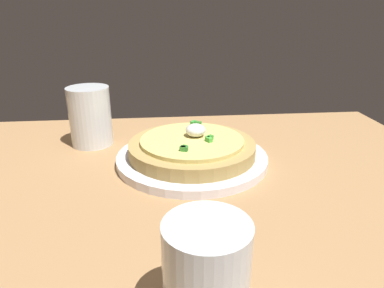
{
  "coord_description": "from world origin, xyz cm",
  "views": [
    {
      "loc": [
        -2.09,
        46.14,
        28.6
      ],
      "look_at": [
        -7.7,
        -11.41,
        5.52
      ],
      "focal_mm": 32.54,
      "sensor_mm": 36.0,
      "label": 1
    }
  ],
  "objects_px": {
    "plate": "(192,158)",
    "cup_far": "(206,280)",
    "pizza": "(192,147)",
    "cup_near": "(91,119)"
  },
  "relations": [
    {
      "from": "plate",
      "to": "cup_far",
      "type": "height_order",
      "value": "cup_far"
    },
    {
      "from": "pizza",
      "to": "cup_far",
      "type": "xyz_separation_m",
      "value": [
        0.02,
        0.34,
        0.01
      ]
    },
    {
      "from": "cup_far",
      "to": "cup_near",
      "type": "bearing_deg",
      "value": -68.93
    },
    {
      "from": "plate",
      "to": "cup_far",
      "type": "distance_m",
      "value": 0.34
    },
    {
      "from": "cup_far",
      "to": "plate",
      "type": "bearing_deg",
      "value": -93.51
    },
    {
      "from": "pizza",
      "to": "plate",
      "type": "bearing_deg",
      "value": 54.96
    },
    {
      "from": "cup_far",
      "to": "pizza",
      "type": "bearing_deg",
      "value": -93.54
    },
    {
      "from": "pizza",
      "to": "cup_near",
      "type": "distance_m",
      "value": 0.22
    },
    {
      "from": "plate",
      "to": "cup_near",
      "type": "xyz_separation_m",
      "value": [
        0.19,
        -0.11,
        0.04
      ]
    },
    {
      "from": "pizza",
      "to": "cup_near",
      "type": "relative_size",
      "value": 1.93
    }
  ]
}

